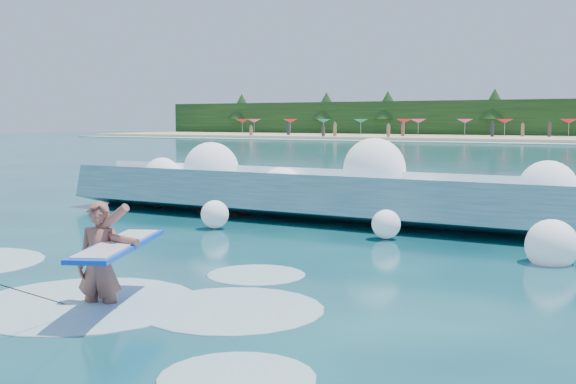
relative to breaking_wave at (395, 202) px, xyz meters
The scene contains 6 objects.
ground 7.22m from the breaking_wave, 101.26° to the right, with size 200.00×200.00×0.00m, color #083040.
breaking_wave is the anchor object (origin of this frame).
rock_cluster 5.19m from the breaking_wave, behind, with size 7.87×3.08×1.22m.
surfer_with_board 8.96m from the breaking_wave, 92.27° to the right, with size 1.43×2.85×1.67m.
wave_spray 0.56m from the breaking_wave, 150.91° to the right, with size 14.78×4.38×2.13m.
surf_foam 8.68m from the breaking_wave, 99.69° to the right, with size 9.37×5.56×0.15m.
Camera 1 is at (7.72, -8.52, 2.43)m, focal length 45.00 mm.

